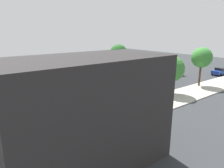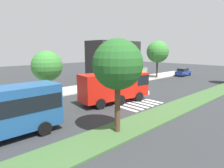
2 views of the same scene
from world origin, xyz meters
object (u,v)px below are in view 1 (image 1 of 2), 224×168
sidewalk_tree_far_west (202,58)px  median_tree_far_west (119,53)px  transit_bus (161,67)px  parked_car_west (221,71)px  sidewalk_tree_west (171,69)px  bench_near_shelter (81,118)px  bench_west_of_shelter (110,109)px  fire_truck (114,77)px  bus_stop_shelter (42,115)px

sidewalk_tree_far_west → median_tree_far_west: bearing=-63.3°
transit_bus → median_tree_far_west: size_ratio=1.54×
parked_car_west → sidewalk_tree_west: sidewalk_tree_west is taller
bench_near_shelter → median_tree_far_west: (-16.56, -14.13, 4.39)m
parked_car_west → transit_bus: transit_bus is taller
parked_car_west → bench_west_of_shelter: size_ratio=2.77×
fire_truck → sidewalk_tree_west: (-4.64, 7.70, 1.99)m
bus_stop_shelter → bench_west_of_shelter: 7.83m
transit_bus → bus_stop_shelter: bearing=-161.1°
parked_car_west → bench_near_shelter: 36.05m
bench_near_shelter → bench_west_of_shelter: size_ratio=1.00×
sidewalk_tree_far_west → transit_bus: bearing=-94.5°
transit_bus → sidewalk_tree_west: bearing=-134.0°
parked_car_west → bench_near_shelter: bearing=7.3°
parked_car_west → sidewalk_tree_far_west: 13.36m
parked_car_west → sidewalk_tree_west: 21.02m
parked_car_west → bus_stop_shelter: 40.05m
bench_west_of_shelter → sidewalk_tree_west: bearing=-177.8°
transit_bus → bench_west_of_shelter: transit_bus is taller
bench_west_of_shelter → sidewalk_tree_far_west: sidewalk_tree_far_west is taller
parked_car_west → bus_stop_shelter: (39.95, 2.63, 1.03)m
sidewalk_tree_west → median_tree_far_west: 13.79m
bench_west_of_shelter → bench_near_shelter: bearing=0.0°
bench_west_of_shelter → fire_truck: bearing=-130.4°
transit_bus → bus_stop_shelter: size_ratio=2.93×
sidewalk_tree_far_west → sidewalk_tree_west: 8.21m
bus_stop_shelter → sidewalk_tree_west: 19.40m
parked_car_west → sidewalk_tree_far_west: sidewalk_tree_far_west is taller
bus_stop_shelter → bench_west_of_shelter: bearing=180.0°
fire_truck → bus_stop_shelter: (14.64, 8.13, -0.09)m
sidewalk_tree_far_west → fire_truck: bearing=-31.0°
parked_car_west → median_tree_far_west: (19.40, -11.50, 4.13)m
transit_bus → bus_stop_shelter: transit_bus is taller
fire_truck → bench_near_shelter: (10.64, 8.13, -1.39)m
parked_car_west → bench_near_shelter: (35.95, 2.63, -0.26)m
parked_car_west → sidewalk_tree_far_west: size_ratio=0.67×
transit_bus → sidewalk_tree_far_west: 9.58m
bench_near_shelter → bench_west_of_shelter: same height
sidewalk_tree_far_west → parked_car_west: bearing=-170.0°
fire_truck → median_tree_far_west: median_tree_far_west is taller
bus_stop_shelter → sidewalk_tree_far_west: bearing=-179.1°
bus_stop_shelter → median_tree_far_west: median_tree_far_west is taller
bench_near_shelter → parked_car_west: bearing=-175.8°
bench_near_shelter → sidewalk_tree_far_west: sidewalk_tree_far_west is taller
fire_truck → parked_car_west: (-25.31, 5.50, -1.12)m
parked_car_west → bus_stop_shelter: bearing=6.8°
transit_bus → sidewalk_tree_west: (8.87, 9.12, 1.86)m
transit_bus → sidewalk_tree_far_west: (0.72, 9.12, 2.86)m
parked_car_west → median_tree_far_west: 22.92m
fire_truck → bench_west_of_shelter: (6.91, 8.13, -1.39)m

